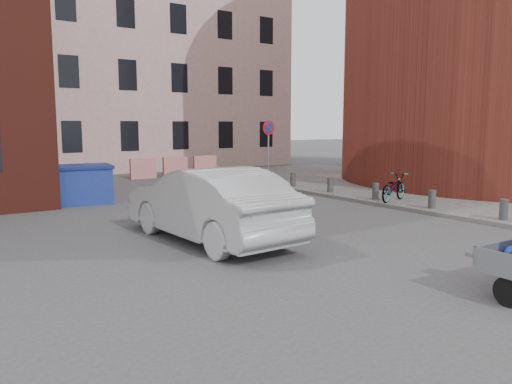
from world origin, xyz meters
TOP-DOWN VIEW (x-y plane):
  - ground at (0.00, 0.00)m, footprint 120.00×120.00m
  - sidewalk at (10.00, 4.00)m, footprint 9.00×24.00m
  - building_pink at (6.00, 22.00)m, footprint 16.00×8.00m
  - no_parking_sign at (6.00, 9.48)m, footprint 0.60×0.09m
  - bollards at (6.00, 3.40)m, footprint 0.22×9.02m
  - barriers at (4.20, 15.00)m, footprint 4.70×0.18m
  - dumpster at (-2.64, 9.04)m, footprint 3.24×2.02m
  - silver_car at (-1.26, 1.78)m, footprint 2.00×5.12m
  - bicycle at (6.20, 2.83)m, footprint 1.79×1.05m

SIDE VIEW (x-z plane):
  - ground at x=0.00m, z-range 0.00..0.00m
  - sidewalk at x=10.00m, z-range 0.00..0.12m
  - bollards at x=6.00m, z-range 0.12..0.67m
  - barriers at x=4.20m, z-range 0.00..1.00m
  - bicycle at x=6.20m, z-range 0.12..1.01m
  - dumpster at x=-2.64m, z-range 0.00..1.27m
  - silver_car at x=-1.26m, z-range 0.00..1.66m
  - no_parking_sign at x=6.00m, z-range 0.69..3.34m
  - building_pink at x=6.00m, z-range 0.00..14.00m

